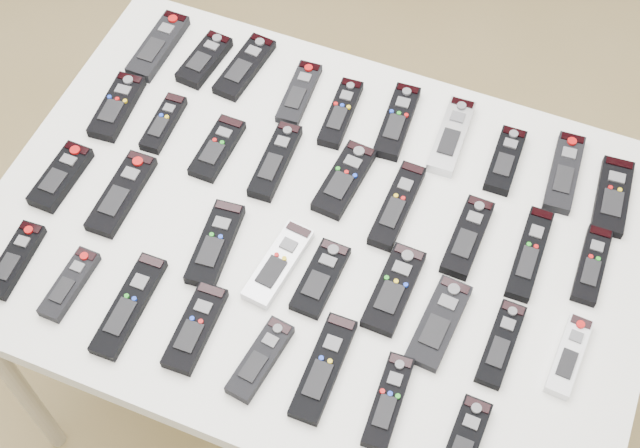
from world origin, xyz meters
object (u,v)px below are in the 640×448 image
at_px(remote_35, 464,444).
at_px(remote_20, 122,194).
at_px(remote_5, 397,121).
at_px(remote_11, 164,123).
at_px(remote_28, 15,260).
at_px(remote_32, 260,359).
at_px(remote_8, 564,172).
at_px(remote_21, 215,244).
at_px(remote_22, 278,264).
at_px(remote_1, 204,60).
at_px(remote_33, 323,368).
at_px(remote_19, 61,177).
at_px(remote_16, 467,237).
at_px(remote_18, 592,265).
at_px(remote_31, 195,328).
at_px(remote_34, 388,401).
at_px(remote_4, 341,113).
at_px(remote_6, 451,136).
at_px(remote_13, 275,161).
at_px(table, 320,246).
at_px(remote_17, 530,254).
at_px(remote_10, 117,107).
at_px(remote_24, 394,289).
at_px(remote_27, 569,356).
at_px(remote_26, 501,344).
at_px(remote_2, 245,67).
at_px(remote_0, 158,46).
at_px(remote_3, 299,93).
at_px(remote_30, 129,306).
at_px(remote_12, 217,148).
at_px(remote_14, 344,180).
at_px(remote_29, 70,284).
at_px(remote_15, 397,205).
at_px(remote_25, 439,323).

bearing_deg(remote_35, remote_20, 164.96).
relative_size(remote_5, remote_11, 1.29).
height_order(remote_28, remote_32, remote_32).
xyz_separation_m(remote_8, remote_28, (-0.89, -0.57, 0.00)).
bearing_deg(remote_21, remote_22, -3.40).
xyz_separation_m(remote_1, remote_11, (-0.00, -0.19, -0.00)).
bearing_deg(remote_33, remote_19, 163.16).
distance_m(remote_16, remote_18, 0.23).
bearing_deg(remote_18, remote_28, -159.70).
distance_m(remote_11, remote_22, 0.41).
bearing_deg(remote_31, remote_34, -2.24).
relative_size(remote_18, remote_31, 0.97).
bearing_deg(remote_35, remote_4, 129.09).
relative_size(remote_6, remote_13, 1.03).
bearing_deg(table, remote_17, 13.37).
bearing_deg(remote_4, remote_21, -108.51).
distance_m(remote_10, remote_19, 0.20).
bearing_deg(remote_31, remote_32, -7.28).
relative_size(remote_24, remote_27, 1.14).
bearing_deg(remote_22, remote_16, 37.62).
height_order(remote_26, remote_28, same).
xyz_separation_m(remote_2, remote_4, (0.24, -0.04, 0.00)).
height_order(remote_0, remote_20, remote_0).
relative_size(remote_3, remote_22, 0.92).
bearing_deg(remote_33, remote_20, 158.30).
relative_size(remote_0, remote_30, 0.91).
xyz_separation_m(remote_0, remote_2, (0.20, 0.02, -0.00)).
relative_size(remote_12, remote_24, 0.86).
distance_m(remote_1, remote_4, 0.32).
bearing_deg(remote_20, remote_14, 25.53).
relative_size(remote_14, remote_31, 1.02).
relative_size(remote_16, remote_21, 0.96).
xyz_separation_m(remote_14, remote_31, (-0.13, -0.40, 0.00)).
distance_m(table, remote_21, 0.21).
xyz_separation_m(remote_6, remote_24, (0.01, -0.37, -0.00)).
bearing_deg(remote_17, remote_1, 164.08).
xyz_separation_m(remote_29, remote_33, (0.49, 0.02, -0.00)).
distance_m(table, remote_18, 0.51).
bearing_deg(remote_35, remote_8, 89.47).
xyz_separation_m(remote_15, remote_28, (-0.61, -0.38, -0.00)).
height_order(remote_2, remote_11, remote_11).
bearing_deg(remote_27, remote_28, -165.76).
height_order(remote_0, remote_11, remote_0).
height_order(remote_25, remote_28, same).
relative_size(remote_13, remote_20, 0.96).
distance_m(remote_8, remote_14, 0.43).
distance_m(remote_32, remote_34, 0.23).
height_order(remote_20, remote_31, remote_31).
xyz_separation_m(remote_2, remote_3, (0.14, -0.02, -0.00)).
bearing_deg(remote_5, remote_20, -143.74).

